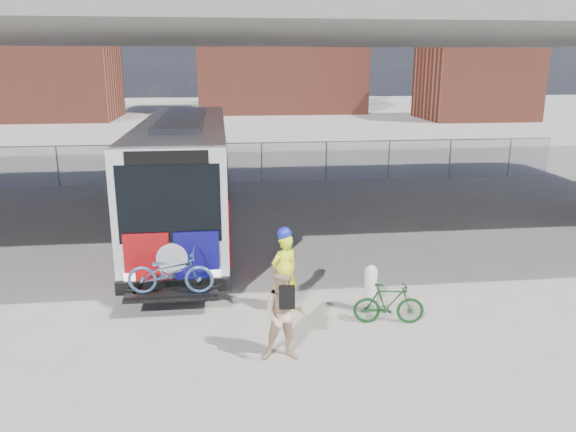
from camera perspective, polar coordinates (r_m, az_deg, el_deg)
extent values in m
plane|color=#9E9991|center=(14.44, -3.07, -6.30)|extent=(160.00, 160.00, 0.00)
cube|color=silver|center=(18.43, -10.38, 4.52)|extent=(2.55, 12.00, 3.20)
cube|color=black|center=(18.82, -10.39, 6.72)|extent=(2.61, 11.00, 1.28)
cube|color=black|center=(12.55, -11.97, 1.24)|extent=(2.24, 0.12, 1.76)
cube|color=black|center=(12.35, -12.23, 5.85)|extent=(1.78, 0.12, 0.30)
cube|color=black|center=(13.03, -11.55, -6.93)|extent=(2.55, 0.20, 0.30)
cube|color=#AB0D11|center=(12.89, -14.13, -4.25)|extent=(1.00, 0.08, 1.20)
cube|color=navy|center=(12.79, -9.23, -4.13)|extent=(1.00, 0.08, 1.20)
cylinder|color=silver|center=(12.81, -11.70, -4.22)|extent=(0.70, 0.06, 0.70)
cube|color=gray|center=(18.20, -10.64, 9.69)|extent=(1.28, 7.20, 0.14)
cube|color=black|center=(12.57, -11.72, -7.79)|extent=(2.00, 0.70, 0.06)
cylinder|color=black|center=(14.69, -15.58, -4.41)|extent=(0.30, 1.00, 1.00)
cylinder|color=black|center=(14.51, -6.51, -4.18)|extent=(0.30, 1.00, 1.00)
cylinder|color=black|center=(22.92, -12.52, 2.79)|extent=(0.30, 1.00, 1.00)
cylinder|color=black|center=(22.80, -6.73, 2.98)|extent=(0.30, 1.00, 1.00)
cube|color=#AB0D11|center=(15.04, -16.03, -0.79)|extent=(0.06, 2.60, 1.70)
cube|color=navy|center=(16.57, -15.20, 0.73)|extent=(0.06, 1.40, 1.70)
cube|color=#AB0D11|center=(14.84, -6.05, -0.48)|extent=(0.06, 2.60, 1.70)
cube|color=navy|center=(16.38, -6.15, 1.02)|extent=(0.06, 1.40, 1.70)
imported|color=#3C5E85|center=(12.38, -11.85, -5.59)|extent=(1.90, 0.81, 0.97)
cube|color=#605E59|center=(17.49, -4.34, 19.96)|extent=(40.00, 16.00, 1.50)
cylinder|color=gray|center=(26.76, -22.35, 4.63)|extent=(0.06, 0.06, 1.80)
cylinder|color=gray|center=(25.98, -13.80, 5.05)|extent=(0.06, 0.06, 1.80)
cylinder|color=gray|center=(25.80, -4.91, 5.37)|extent=(0.06, 0.06, 1.80)
cylinder|color=gray|center=(26.24, 3.89, 5.55)|extent=(0.06, 0.06, 1.80)
cylinder|color=gray|center=(27.26, 12.22, 5.61)|extent=(0.06, 0.06, 1.80)
cylinder|color=gray|center=(28.81, 19.80, 5.56)|extent=(0.06, 0.06, 1.80)
plane|color=gray|center=(25.80, -4.91, 5.37)|extent=(30.00, 0.00, 30.00)
cube|color=gray|center=(25.66, -4.96, 7.39)|extent=(30.00, 0.05, 0.04)
cube|color=brown|center=(60.88, -23.95, 13.70)|extent=(14.00, 10.00, 10.00)
cube|color=brown|center=(65.77, -0.92, 15.85)|extent=(18.00, 12.00, 12.00)
cube|color=brown|center=(58.92, 18.59, 13.21)|extent=(10.00, 8.00, 8.00)
cylinder|color=silver|center=(12.53, 8.36, -7.60)|extent=(0.28, 0.28, 0.94)
sphere|color=silver|center=(12.36, 8.44, -5.59)|extent=(0.28, 0.28, 0.28)
imported|color=#DBFF1A|center=(12.31, -0.37, -5.81)|extent=(0.76, 0.66, 1.76)
sphere|color=#1722C3|center=(12.02, -0.37, -1.81)|extent=(0.30, 0.30, 0.30)
imported|color=#D5B089|center=(10.34, -0.30, -10.03)|extent=(0.90, 0.73, 1.77)
sphere|color=yellow|center=(9.99, -0.31, -5.33)|extent=(0.31, 0.31, 0.31)
cube|color=black|center=(9.98, -0.11, -8.25)|extent=(0.29, 0.18, 0.40)
imported|color=#143E18|center=(12.06, 10.20, -8.75)|extent=(1.52, 0.63, 0.89)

